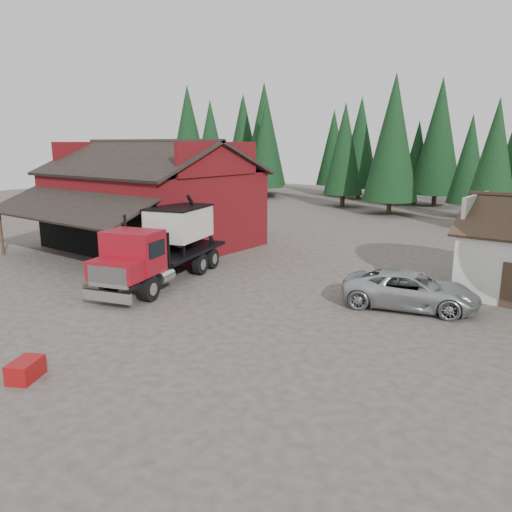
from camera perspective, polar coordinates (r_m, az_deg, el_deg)
The scene contains 9 objects.
ground at distance 21.01m, azimuth -11.89°, elevation -6.77°, with size 120.00×120.00×0.00m, color #423934.
red_barn at distance 34.89m, azimuth -11.75°, elevation 5.56°, with size 12.80×13.63×7.18m.
conifer_backdrop at distance 57.29m, azimuth 21.71°, elevation 4.96°, with size 76.00×16.00×16.00m, color black, non-canonical shape.
near_pine_a at distance 55.18m, azimuth -5.19°, elevation 12.21°, with size 4.40×4.40×11.40m.
near_pine_b at distance 43.79m, azimuth 25.61°, elevation 10.22°, with size 3.96×3.96×10.40m.
near_pine_d at distance 50.57m, azimuth 15.39°, elevation 12.90°, with size 5.28×5.28×13.40m.
feed_truck at distance 25.60m, azimuth -10.47°, elevation 1.45°, with size 5.07×9.74×4.25m.
silver_car at distance 22.40m, azimuth 17.21°, elevation -3.72°, with size 2.62×5.67×1.58m, color #AFB3B7.
equip_box at distance 16.82m, azimuth -24.84°, elevation -11.72°, with size 0.70×1.10×0.60m, color maroon.
Camera 1 is at (15.13, -12.81, 6.95)m, focal length 35.00 mm.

